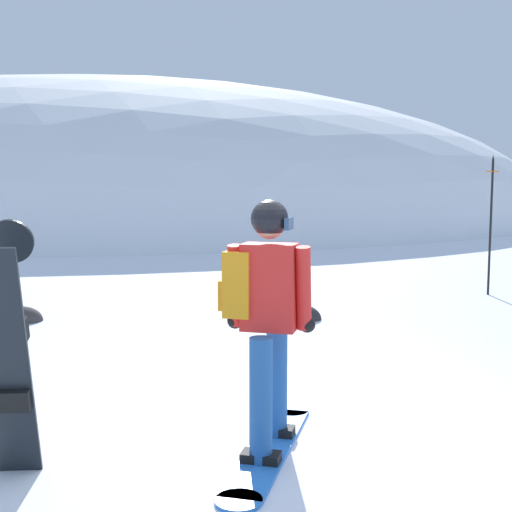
{
  "coord_description": "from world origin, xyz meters",
  "views": [
    {
      "loc": [
        -0.5,
        -4.93,
        1.85
      ],
      "look_at": [
        -0.06,
        2.52,
        1.0
      ],
      "focal_mm": 47.6,
      "sensor_mm": 36.0,
      "label": 1
    }
  ],
  "objects_px": {
    "spare_snowboard": "(7,352)",
    "rock_dark": "(301,319)",
    "snowboarder_main": "(265,318)",
    "rock_mid": "(22,321)",
    "piste_marker_near": "(491,216)"
  },
  "relations": [
    {
      "from": "spare_snowboard",
      "to": "rock_dark",
      "type": "height_order",
      "value": "spare_snowboard"
    },
    {
      "from": "snowboarder_main",
      "to": "rock_mid",
      "type": "relative_size",
      "value": 3.23
    },
    {
      "from": "snowboarder_main",
      "to": "rock_dark",
      "type": "relative_size",
      "value": 3.23
    },
    {
      "from": "snowboarder_main",
      "to": "spare_snowboard",
      "type": "xyz_separation_m",
      "value": [
        -1.58,
        -0.39,
        -0.1
      ]
    },
    {
      "from": "snowboarder_main",
      "to": "piste_marker_near",
      "type": "xyz_separation_m",
      "value": [
        4.04,
        6.05,
        0.34
      ]
    },
    {
      "from": "snowboarder_main",
      "to": "piste_marker_near",
      "type": "distance_m",
      "value": 7.29
    },
    {
      "from": "snowboarder_main",
      "to": "spare_snowboard",
      "type": "relative_size",
      "value": 1.1
    },
    {
      "from": "piste_marker_near",
      "to": "rock_mid",
      "type": "bearing_deg",
      "value": -166.67
    },
    {
      "from": "spare_snowboard",
      "to": "piste_marker_near",
      "type": "height_order",
      "value": "piste_marker_near"
    },
    {
      "from": "rock_dark",
      "to": "rock_mid",
      "type": "height_order",
      "value": "same"
    },
    {
      "from": "rock_mid",
      "to": "piste_marker_near",
      "type": "bearing_deg",
      "value": 13.33
    },
    {
      "from": "rock_dark",
      "to": "spare_snowboard",
      "type": "bearing_deg",
      "value": -116.77
    },
    {
      "from": "snowboarder_main",
      "to": "spare_snowboard",
      "type": "height_order",
      "value": "snowboarder_main"
    },
    {
      "from": "spare_snowboard",
      "to": "rock_dark",
      "type": "distance_m",
      "value": 5.34
    },
    {
      "from": "rock_dark",
      "to": "rock_mid",
      "type": "bearing_deg",
      "value": 178.56
    }
  ]
}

